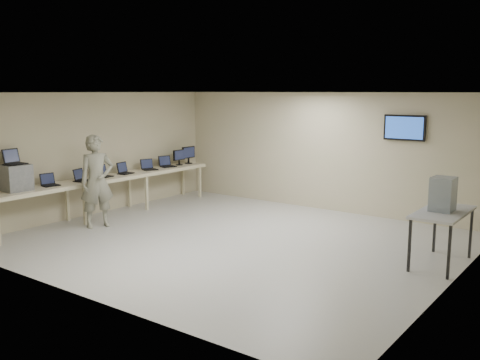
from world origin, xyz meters
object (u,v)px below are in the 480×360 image
Objects in this scene: equipment_box at (16,178)px; side_table at (443,215)px; workbench at (108,180)px; soldier at (97,181)px.

equipment_box is 7.89m from side_table.
workbench is 11.65× the size of equipment_box.
side_table is at bearing -53.51° from soldier.
equipment_box reaches higher than workbench.
workbench is 2.23m from equipment_box.
side_table is (7.25, 3.09, -0.32)m from equipment_box.
workbench is 1.07m from soldier.
soldier reaches higher than side_table.
workbench is at bearing 92.22° from equipment_box.
workbench is 3.09× the size of soldier.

